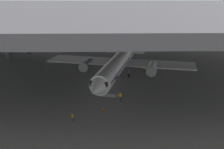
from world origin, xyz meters
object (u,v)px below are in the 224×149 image
at_px(crew_worker_by_stairs, 121,96).
at_px(traffic_cone_orange, 103,109).
at_px(boarding_stairs, 109,92).
at_px(crew_worker_near_nose, 73,117).
at_px(airplane_main, 117,65).
at_px(airplane_distant, 8,42).
at_px(baggage_tug, 145,67).

distance_m(crew_worker_by_stairs, traffic_cone_orange, 5.01).
bearing_deg(boarding_stairs, crew_worker_by_stairs, -52.78).
bearing_deg(crew_worker_near_nose, airplane_main, 69.82).
bearing_deg(boarding_stairs, traffic_cone_orange, -98.28).
relative_size(airplane_main, boarding_stairs, 7.73).
bearing_deg(crew_worker_near_nose, airplane_distant, 118.59).
bearing_deg(crew_worker_by_stairs, traffic_cone_orange, -128.31).
xyz_separation_m(airplane_main, traffic_cone_orange, (-2.92, -16.55, -3.14)).
relative_size(airplane_main, airplane_distant, 1.19).
bearing_deg(crew_worker_by_stairs, airplane_distant, 129.45).
relative_size(airplane_distant, baggage_tug, 13.34).
height_order(boarding_stairs, traffic_cone_orange, boarding_stairs).
bearing_deg(baggage_tug, crew_worker_near_nose, -117.57).
distance_m(airplane_main, boarding_stairs, 10.44).
distance_m(boarding_stairs, traffic_cone_orange, 6.75).
height_order(boarding_stairs, airplane_distant, airplane_distant).
distance_m(crew_worker_by_stairs, baggage_tug, 22.46).
height_order(boarding_stairs, crew_worker_near_nose, boarding_stairs).
relative_size(crew_worker_near_nose, airplane_distant, 0.05).
xyz_separation_m(crew_worker_near_nose, traffic_cone_orange, (4.59, 3.88, -0.59)).
bearing_deg(traffic_cone_orange, boarding_stairs, 81.72).
relative_size(crew_worker_by_stairs, airplane_distant, 0.06).
xyz_separation_m(boarding_stairs, baggage_tug, (9.56, 18.41, -0.20)).
bearing_deg(traffic_cone_orange, baggage_tug, 67.22).
bearing_deg(airplane_main, traffic_cone_orange, -100.00).
height_order(crew_worker_near_nose, traffic_cone_orange, crew_worker_near_nose).
xyz_separation_m(crew_worker_by_stairs, airplane_distant, (-35.23, 42.81, 2.22)).
relative_size(crew_worker_near_nose, crew_worker_by_stairs, 0.91).
distance_m(airplane_distant, traffic_cone_orange, 56.77).
height_order(crew_worker_by_stairs, traffic_cone_orange, crew_worker_by_stairs).
bearing_deg(boarding_stairs, airplane_distant, 129.60).
relative_size(boarding_stairs, baggage_tug, 2.05).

